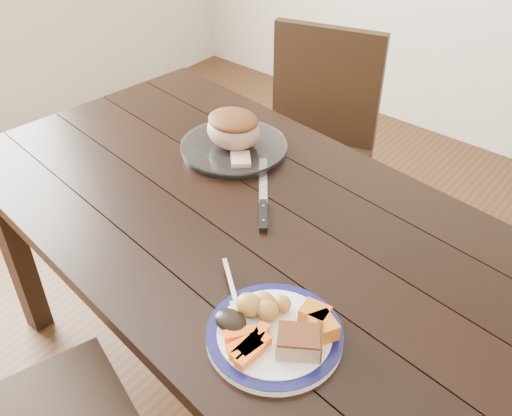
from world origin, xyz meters
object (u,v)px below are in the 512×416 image
Objects in this scene: serving_platter at (234,148)px; carving_knife at (263,206)px; chair_far at (314,140)px; pork_slice at (298,342)px; fork at (233,291)px; roast_joint at (233,130)px; dining_table at (238,235)px; dinner_plate at (275,335)px.

serving_platter reaches higher than carving_knife.
chair_far is 11.10× the size of pork_slice.
carving_knife is at bearing 155.18° from fork.
serving_platter is at bearing 168.88° from fork.
roast_joint is at bearing 79.39° from chair_far.
pork_slice is at bearing 105.73° from chair_far.
pork_slice is (0.40, -0.28, 0.13)m from dining_table.
fork is at bearing -50.38° from dining_table.
fork is (0.46, -0.98, 0.25)m from chair_far.
roast_joint is (0.00, 0.00, 0.06)m from serving_platter.
dinner_plate is 0.72m from serving_platter.
pork_slice is at bearing -4.76° from dinner_plate.
serving_platter is 1.19× the size of carving_knife.
pork_slice reaches higher than serving_platter.
roast_joint is at bearing 168.88° from fork.
serving_platter is at bearing 133.30° from dining_table.
serving_platter is at bearing 138.01° from dinner_plate.
serving_platter is at bearing 0.00° from roast_joint.
chair_far reaches higher than roast_joint.
chair_far is 5.62× the size of roast_joint.
dinner_plate is at bearing -38.97° from dining_table.
roast_joint is (-0.40, 0.45, 0.05)m from fork.
dinner_plate reaches higher than carving_knife.
carving_knife reaches higher than dining_table.
dinner_plate is at bearing 2.94° from carving_knife.
chair_far is (-0.25, 0.73, -0.13)m from dining_table.
roast_joint reaches higher than pork_slice.
pork_slice reaches higher than fork.
dining_table is 0.34m from fork.
carving_knife is at bearing 38.24° from dining_table.
chair_far reaches higher than pork_slice.
roast_joint is (-0.60, 0.49, 0.03)m from pork_slice.
chair_far is at bearing 109.10° from dining_table.
roast_joint reaches higher than dinner_plate.
fork is 0.60m from roast_joint.
dinner_plate is 0.07m from pork_slice.
dinner_plate is 0.72m from roast_joint.
chair_far is 3.39× the size of dinner_plate.
pork_slice is 0.32× the size of carving_knife.
serving_platter is 2.05× the size of fork.
serving_platter reaches higher than dinner_plate.
chair_far reaches higher than dinner_plate.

